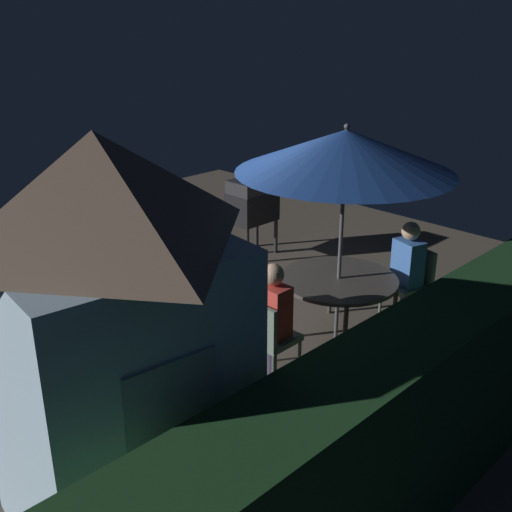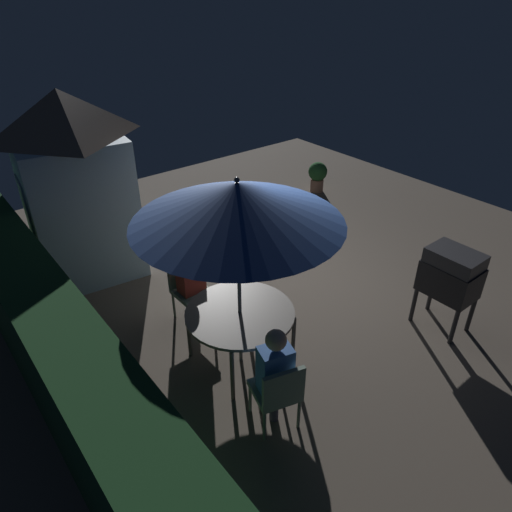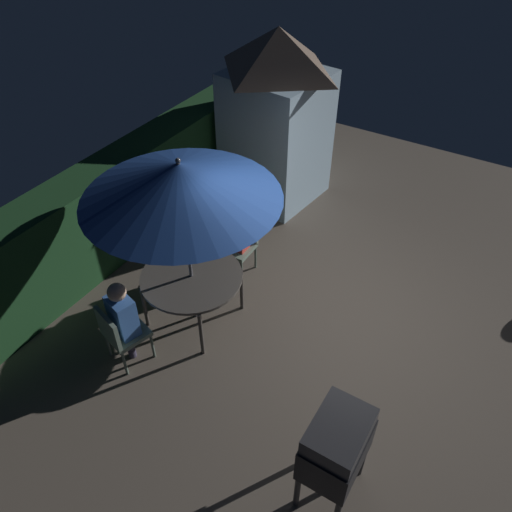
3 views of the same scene
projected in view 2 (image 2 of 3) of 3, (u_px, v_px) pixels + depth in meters
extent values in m
plane|color=brown|center=(281.00, 282.00, 7.42)|extent=(11.00, 11.00, 0.00)
cube|color=#193D1E|center=(48.00, 338.00, 5.16)|extent=(6.96, 0.67, 1.51)
cube|color=#9EBCD1|center=(81.00, 208.00, 7.21)|extent=(1.58, 1.65, 2.23)
pyramid|color=brown|center=(60.00, 113.00, 6.45)|extent=(1.68, 1.75, 0.68)
cube|color=gray|center=(33.00, 234.00, 7.00)|extent=(0.59, 0.10, 1.74)
cylinder|color=#47423D|center=(240.00, 313.00, 5.55)|extent=(1.33, 1.33, 0.04)
cylinder|color=#3C3834|center=(293.00, 341.00, 5.69)|extent=(0.05, 0.05, 0.73)
cylinder|color=#3C3834|center=(247.00, 305.00, 6.31)|extent=(0.05, 0.05, 0.73)
cylinder|color=#3C3834|center=(232.00, 376.00, 5.19)|extent=(0.05, 0.05, 0.73)
cylinder|color=#3C3834|center=(189.00, 334.00, 5.81)|extent=(0.05, 0.05, 0.73)
cylinder|color=#4C4C51|center=(239.00, 281.00, 5.31)|extent=(0.04, 0.04, 2.42)
cone|color=navy|center=(237.00, 203.00, 4.79)|extent=(2.31, 2.31, 0.45)
sphere|color=#4C4C51|center=(237.00, 180.00, 4.66)|extent=(0.06, 0.06, 0.06)
cube|color=black|center=(450.00, 279.00, 6.11)|extent=(0.70, 0.50, 0.45)
cube|color=#2B2B2E|center=(455.00, 259.00, 5.95)|extent=(0.67, 0.48, 0.20)
cylinder|color=#262628|center=(471.00, 314.00, 6.28)|extent=(0.06, 0.06, 0.55)
cylinder|color=#262628|center=(431.00, 293.00, 6.69)|extent=(0.06, 0.06, 0.55)
cylinder|color=#262628|center=(454.00, 327.00, 6.06)|extent=(0.06, 0.06, 0.55)
cylinder|color=#262628|center=(414.00, 304.00, 6.47)|extent=(0.06, 0.06, 0.55)
cube|color=slate|center=(192.00, 292.00, 6.42)|extent=(0.47, 0.47, 0.06)
cube|color=slate|center=(183.00, 272.00, 6.44)|extent=(0.06, 0.46, 0.45)
cylinder|color=#516155|center=(197.00, 293.00, 6.78)|extent=(0.04, 0.04, 0.45)
cylinder|color=#516155|center=(174.00, 304.00, 6.56)|extent=(0.04, 0.04, 0.45)
cylinder|color=#516155|center=(213.00, 306.00, 6.51)|extent=(0.04, 0.04, 0.45)
cylinder|color=#516155|center=(189.00, 318.00, 6.30)|extent=(0.04, 0.04, 0.45)
cube|color=slate|center=(274.00, 390.00, 4.90)|extent=(0.57, 0.57, 0.06)
cube|color=slate|center=(284.00, 389.00, 4.62)|extent=(0.18, 0.46, 0.45)
cylinder|color=#516155|center=(265.00, 425.00, 4.79)|extent=(0.04, 0.04, 0.45)
cylinder|color=#516155|center=(299.00, 413.00, 4.93)|extent=(0.04, 0.04, 0.45)
cylinder|color=#516155|center=(250.00, 397.00, 5.11)|extent=(0.04, 0.04, 0.45)
cylinder|color=#516155|center=(283.00, 386.00, 5.24)|extent=(0.04, 0.04, 0.45)
cylinder|color=#936651|center=(317.00, 185.00, 10.51)|extent=(0.29, 0.29, 0.29)
sphere|color=#235628|center=(318.00, 172.00, 10.35)|extent=(0.42, 0.42, 0.42)
cube|color=#CC3D33|center=(190.00, 274.00, 6.26)|extent=(0.25, 0.34, 0.55)
sphere|color=tan|center=(188.00, 249.00, 6.06)|extent=(0.22, 0.22, 0.22)
cylinder|color=#383347|center=(193.00, 304.00, 6.53)|extent=(0.10, 0.10, 0.48)
cube|color=#3866B2|center=(275.00, 369.00, 4.74)|extent=(0.32, 0.39, 0.55)
sphere|color=tan|center=(276.00, 340.00, 4.54)|extent=(0.22, 0.22, 0.22)
cylinder|color=#383347|center=(274.00, 404.00, 5.01)|extent=(0.10, 0.10, 0.48)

